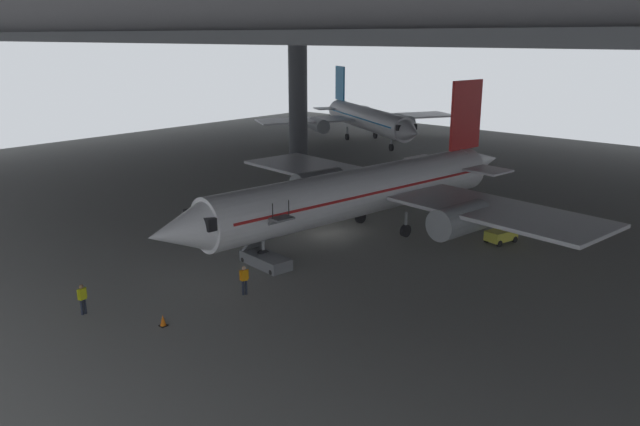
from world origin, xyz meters
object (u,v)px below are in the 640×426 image
airplane_distant (366,118)px  traffic_cone_orange (163,321)px  airplane_main (365,191)px  boarding_stairs (266,255)px  crew_worker_by_stairs (244,278)px  crew_worker_near_nose (82,297)px  baggage_tug (501,235)px

airplane_distant → traffic_cone_orange: size_ratio=45.45×
airplane_main → boarding_stairs: bearing=-94.1°
crew_worker_by_stairs → crew_worker_near_nose: bearing=-120.7°
crew_worker_by_stairs → airplane_distant: size_ratio=0.06×
airplane_main → baggage_tug: airplane_main is taller
crew_worker_near_nose → traffic_cone_orange: bearing=24.1°
crew_worker_by_stairs → traffic_cone_orange: bearing=-90.6°
traffic_cone_orange → airplane_distant: bearing=117.8°
crew_worker_by_stairs → airplane_distant: airplane_distant is taller
airplane_main → crew_worker_by_stairs: airplane_main is taller
crew_worker_by_stairs → baggage_tug: bearing=70.3°
airplane_distant → traffic_cone_orange: bearing=-62.2°
airplane_main → baggage_tug: size_ratio=13.60×
airplane_main → crew_worker_near_nose: airplane_main is taller
boarding_stairs → traffic_cone_orange: boarding_stairs is taller
airplane_main → crew_worker_near_nose: size_ratio=20.07×
airplane_main → traffic_cone_orange: size_ratio=54.92×
airplane_main → crew_worker_by_stairs: 13.43m
crew_worker_near_nose → crew_worker_by_stairs: bearing=59.3°
boarding_stairs → airplane_distant: 49.38m
airplane_main → traffic_cone_orange: airplane_main is taller
boarding_stairs → baggage_tug: 16.58m
crew_worker_by_stairs → airplane_distant: 53.98m
crew_worker_near_nose → crew_worker_by_stairs: 8.41m
crew_worker_near_nose → baggage_tug: size_ratio=0.68×
airplane_main → baggage_tug: 9.90m
crew_worker_by_stairs → traffic_cone_orange: (-0.06, -5.34, -0.67)m
airplane_main → crew_worker_by_stairs: (1.73, -13.11, -2.31)m
boarding_stairs → crew_worker_near_nose: bearing=-99.6°
airplane_main → boarding_stairs: airplane_main is taller
crew_worker_near_nose → crew_worker_by_stairs: (4.29, 7.24, 0.03)m
crew_worker_by_stairs → boarding_stairs: bearing=121.3°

